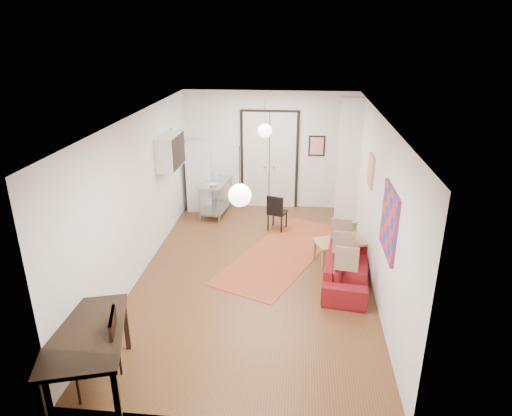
# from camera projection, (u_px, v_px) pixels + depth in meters

# --- Properties ---
(floor) EXTENTS (7.00, 7.00, 0.00)m
(floor) POSITION_uv_depth(u_px,v_px,m) (255.00, 272.00, 8.55)
(floor) COLOR brown
(floor) RESTS_ON ground
(ceiling) EXTENTS (4.20, 7.00, 0.02)m
(ceiling) POSITION_uv_depth(u_px,v_px,m) (255.00, 117.00, 7.49)
(ceiling) COLOR white
(ceiling) RESTS_ON wall_back
(wall_back) EXTENTS (4.20, 0.02, 2.90)m
(wall_back) POSITION_uv_depth(u_px,v_px,m) (270.00, 150.00, 11.26)
(wall_back) COLOR white
(wall_back) RESTS_ON floor
(wall_front) EXTENTS (4.20, 0.02, 2.90)m
(wall_front) POSITION_uv_depth(u_px,v_px,m) (222.00, 315.00, 4.78)
(wall_front) COLOR white
(wall_front) RESTS_ON floor
(wall_left) EXTENTS (0.02, 7.00, 2.90)m
(wall_left) POSITION_uv_depth(u_px,v_px,m) (140.00, 196.00, 8.21)
(wall_left) COLOR white
(wall_left) RESTS_ON floor
(wall_right) EXTENTS (0.02, 7.00, 2.90)m
(wall_right) POSITION_uv_depth(u_px,v_px,m) (377.00, 204.00, 7.82)
(wall_right) COLOR white
(wall_right) RESTS_ON floor
(double_doors) EXTENTS (1.44, 0.06, 2.50)m
(double_doors) POSITION_uv_depth(u_px,v_px,m) (269.00, 161.00, 11.31)
(double_doors) COLOR silver
(double_doors) RESTS_ON wall_back
(stub_partition) EXTENTS (0.50, 0.10, 2.90)m
(stub_partition) POSITION_uv_depth(u_px,v_px,m) (349.00, 163.00, 10.21)
(stub_partition) COLOR white
(stub_partition) RESTS_ON floor
(wall_cabinet) EXTENTS (0.35, 1.00, 0.70)m
(wall_cabinet) POSITION_uv_depth(u_px,v_px,m) (170.00, 151.00, 9.42)
(wall_cabinet) COLOR white
(wall_cabinet) RESTS_ON wall_left
(painting_popart) EXTENTS (0.05, 1.00, 1.00)m
(painting_popart) POSITION_uv_depth(u_px,v_px,m) (389.00, 222.00, 6.60)
(painting_popart) COLOR red
(painting_popart) RESTS_ON wall_right
(painting_abstract) EXTENTS (0.05, 0.50, 0.60)m
(painting_abstract) POSITION_uv_depth(u_px,v_px,m) (371.00, 171.00, 8.44)
(painting_abstract) COLOR beige
(painting_abstract) RESTS_ON wall_right
(poster_back) EXTENTS (0.40, 0.03, 0.50)m
(poster_back) POSITION_uv_depth(u_px,v_px,m) (317.00, 146.00, 11.07)
(poster_back) COLOR red
(poster_back) RESTS_ON wall_back
(print_left) EXTENTS (0.03, 0.44, 0.54)m
(print_left) POSITION_uv_depth(u_px,v_px,m) (170.00, 143.00, 9.88)
(print_left) COLOR olive
(print_left) RESTS_ON wall_left
(pendant_back) EXTENTS (0.30, 0.30, 0.80)m
(pendant_back) POSITION_uv_depth(u_px,v_px,m) (265.00, 131.00, 9.58)
(pendant_back) COLOR white
(pendant_back) RESTS_ON ceiling
(pendant_front) EXTENTS (0.30, 0.30, 0.80)m
(pendant_front) POSITION_uv_depth(u_px,v_px,m) (240.00, 195.00, 5.87)
(pendant_front) COLOR white
(pendant_front) RESTS_ON ceiling
(kilim_rug) EXTENTS (2.65, 3.82, 0.01)m
(kilim_rug) POSITION_uv_depth(u_px,v_px,m) (283.00, 253.00, 9.27)
(kilim_rug) COLOR #B3432C
(kilim_rug) RESTS_ON floor
(sofa) EXTENTS (1.99, 1.00, 0.56)m
(sofa) POSITION_uv_depth(u_px,v_px,m) (348.00, 268.00, 8.11)
(sofa) COLOR maroon
(sofa) RESTS_ON floor
(coffee_table) EXTENTS (1.14, 0.88, 0.45)m
(coffee_table) POSITION_uv_depth(u_px,v_px,m) (341.00, 243.00, 8.81)
(coffee_table) COLOR tan
(coffee_table) RESTS_ON floor
(potted_plant) EXTENTS (0.46, 0.49, 0.44)m
(potted_plant) POSITION_uv_depth(u_px,v_px,m) (347.00, 230.00, 8.70)
(potted_plant) COLOR #417032
(potted_plant) RESTS_ON coffee_table
(kitchen_counter) EXTENTS (0.70, 1.16, 0.84)m
(kitchen_counter) POSITION_uv_depth(u_px,v_px,m) (216.00, 194.00, 11.02)
(kitchen_counter) COLOR #ACAEB0
(kitchen_counter) RESTS_ON floor
(bowl) EXTENTS (0.25, 0.25, 0.05)m
(bowl) POSITION_uv_depth(u_px,v_px,m) (213.00, 185.00, 10.62)
(bowl) COLOR silver
(bowl) RESTS_ON kitchen_counter
(soap_bottle) EXTENTS (0.10, 0.10, 0.17)m
(soap_bottle) POSITION_uv_depth(u_px,v_px,m) (215.00, 175.00, 11.11)
(soap_bottle) COLOR teal
(soap_bottle) RESTS_ON kitchen_counter
(fridge) EXTENTS (0.67, 0.67, 1.69)m
(fridge) POSITION_uv_depth(u_px,v_px,m) (199.00, 176.00, 11.31)
(fridge) COLOR silver
(fridge) RESTS_ON floor
(dining_table) EXTENTS (1.30, 1.74, 0.86)m
(dining_table) POSITION_uv_depth(u_px,v_px,m) (86.00, 338.00, 5.51)
(dining_table) COLOR black
(dining_table) RESTS_ON floor
(dining_chair_near) EXTENTS (0.63, 0.78, 1.06)m
(dining_chair_near) POSITION_uv_depth(u_px,v_px,m) (99.00, 343.00, 5.66)
(dining_chair_near) COLOR #331B10
(dining_chair_near) RESTS_ON floor
(dining_chair_far) EXTENTS (0.63, 0.78, 1.06)m
(dining_chair_far) POSITION_uv_depth(u_px,v_px,m) (99.00, 343.00, 5.66)
(dining_chair_far) COLOR #331B10
(dining_chair_far) RESTS_ON floor
(black_side_chair) EXTENTS (0.48, 0.49, 0.84)m
(black_side_chair) POSITION_uv_depth(u_px,v_px,m) (278.00, 208.00, 10.29)
(black_side_chair) COLOR black
(black_side_chair) RESTS_ON floor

